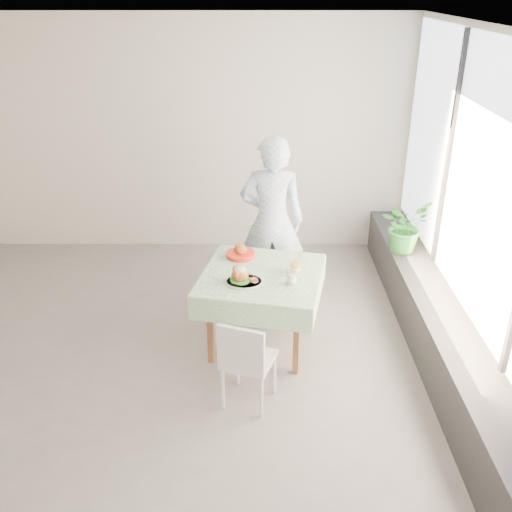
{
  "coord_description": "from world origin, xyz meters",
  "views": [
    {
      "loc": [
        1.18,
        -4.24,
        3.1
      ],
      "look_at": [
        1.17,
        0.31,
        0.89
      ],
      "focal_mm": 40.0,
      "sensor_mm": 36.0,
      "label": 1
    }
  ],
  "objects_px": {
    "juice_cup_orange": "(295,268)",
    "cafe_table": "(261,301)",
    "chair_near": "(248,377)",
    "diner": "(272,221)",
    "main_dish": "(242,277)",
    "chair_far": "(269,281)",
    "potted_plant": "(405,226)"
  },
  "relations": [
    {
      "from": "juice_cup_orange",
      "to": "cafe_table",
      "type": "bearing_deg",
      "value": 179.78
    },
    {
      "from": "chair_near",
      "to": "diner",
      "type": "bearing_deg",
      "value": 82.61
    },
    {
      "from": "cafe_table",
      "to": "juice_cup_orange",
      "type": "height_order",
      "value": "juice_cup_orange"
    },
    {
      "from": "cafe_table",
      "to": "main_dish",
      "type": "bearing_deg",
      "value": -134.86
    },
    {
      "from": "chair_far",
      "to": "chair_near",
      "type": "relative_size",
      "value": 1.06
    },
    {
      "from": "cafe_table",
      "to": "chair_near",
      "type": "distance_m",
      "value": 0.86
    },
    {
      "from": "cafe_table",
      "to": "main_dish",
      "type": "distance_m",
      "value": 0.41
    },
    {
      "from": "diner",
      "to": "main_dish",
      "type": "bearing_deg",
      "value": 76.98
    },
    {
      "from": "chair_far",
      "to": "chair_near",
      "type": "bearing_deg",
      "value": -97.09
    },
    {
      "from": "diner",
      "to": "potted_plant",
      "type": "bearing_deg",
      "value": -171.23
    },
    {
      "from": "cafe_table",
      "to": "diner",
      "type": "relative_size",
      "value": 0.69
    },
    {
      "from": "diner",
      "to": "potted_plant",
      "type": "height_order",
      "value": "diner"
    },
    {
      "from": "diner",
      "to": "main_dish",
      "type": "distance_m",
      "value": 1.07
    },
    {
      "from": "chair_near",
      "to": "potted_plant",
      "type": "bearing_deg",
      "value": 48.69
    },
    {
      "from": "chair_far",
      "to": "juice_cup_orange",
      "type": "xyz_separation_m",
      "value": [
        0.21,
        -0.76,
        0.54
      ]
    },
    {
      "from": "cafe_table",
      "to": "potted_plant",
      "type": "relative_size",
      "value": 2.2
    },
    {
      "from": "chair_far",
      "to": "potted_plant",
      "type": "height_order",
      "value": "potted_plant"
    },
    {
      "from": "juice_cup_orange",
      "to": "diner",
      "type": "bearing_deg",
      "value": 102.45
    },
    {
      "from": "diner",
      "to": "main_dish",
      "type": "height_order",
      "value": "diner"
    },
    {
      "from": "main_dish",
      "to": "juice_cup_orange",
      "type": "height_order",
      "value": "juice_cup_orange"
    },
    {
      "from": "main_dish",
      "to": "chair_far",
      "type": "bearing_deg",
      "value": 74.51
    },
    {
      "from": "cafe_table",
      "to": "chair_far",
      "type": "relative_size",
      "value": 1.46
    },
    {
      "from": "diner",
      "to": "main_dish",
      "type": "xyz_separation_m",
      "value": [
        -0.28,
        -1.03,
        -0.1
      ]
    },
    {
      "from": "cafe_table",
      "to": "diner",
      "type": "xyz_separation_m",
      "value": [
        0.11,
        0.85,
        0.43
      ]
    },
    {
      "from": "chair_far",
      "to": "diner",
      "type": "relative_size",
      "value": 0.47
    },
    {
      "from": "cafe_table",
      "to": "chair_far",
      "type": "height_order",
      "value": "chair_far"
    },
    {
      "from": "chair_near",
      "to": "juice_cup_orange",
      "type": "bearing_deg",
      "value": 63.76
    },
    {
      "from": "juice_cup_orange",
      "to": "potted_plant",
      "type": "distance_m",
      "value": 1.58
    },
    {
      "from": "chair_far",
      "to": "chair_near",
      "type": "height_order",
      "value": "chair_far"
    },
    {
      "from": "diner",
      "to": "juice_cup_orange",
      "type": "xyz_separation_m",
      "value": [
        0.19,
        -0.85,
        -0.09
      ]
    },
    {
      "from": "chair_near",
      "to": "diner",
      "type": "relative_size",
      "value": 0.45
    },
    {
      "from": "cafe_table",
      "to": "chair_far",
      "type": "distance_m",
      "value": 0.79
    }
  ]
}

